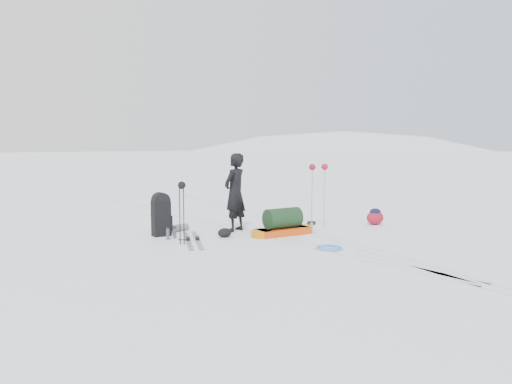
# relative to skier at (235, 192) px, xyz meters

# --- Properties ---
(ground) EXTENTS (200.00, 200.00, 0.00)m
(ground) POSITION_rel_skier_xyz_m (0.24, -0.83, -0.89)
(ground) COLOR white
(ground) RESTS_ON ground
(ski_tracks) EXTENTS (3.38, 17.97, 0.01)m
(ski_tracks) POSITION_rel_skier_xyz_m (0.85, 0.04, -0.89)
(ski_tracks) COLOR silver
(ski_tracks) RESTS_ON ground
(skier) EXTENTS (0.77, 0.66, 1.79)m
(skier) POSITION_rel_skier_xyz_m (0.00, 0.00, 0.00)
(skier) COLOR black
(skier) RESTS_ON ground
(pulk_sled) EXTENTS (1.57, 0.56, 0.59)m
(pulk_sled) POSITION_rel_skier_xyz_m (0.63, -0.98, -0.67)
(pulk_sled) COLOR #D3420C
(pulk_sled) RESTS_ON ground
(expedition_rucksack) EXTENTS (1.00, 0.57, 0.95)m
(expedition_rucksack) POSITION_rel_skier_xyz_m (-1.57, 0.44, -0.45)
(expedition_rucksack) COLOR black
(expedition_rucksack) RESTS_ON ground
(ski_poles_black) EXTENTS (0.18, 0.16, 1.26)m
(ski_poles_black) POSITION_rel_skier_xyz_m (-1.66, -0.67, 0.14)
(ski_poles_black) COLOR black
(ski_poles_black) RESTS_ON ground
(ski_poles_silver) EXTENTS (0.48, 0.22, 1.53)m
(ski_poles_silver) POSITION_rel_skier_xyz_m (1.85, -0.76, 0.39)
(ski_poles_silver) COLOR #AAADB1
(ski_poles_silver) RESTS_ON ground
(touring_skis_grey) EXTENTS (1.02, 1.92, 0.07)m
(touring_skis_grey) POSITION_rel_skier_xyz_m (-1.32, -0.46, -0.88)
(touring_skis_grey) COLOR #9B9EA4
(touring_skis_grey) RESTS_ON ground
(touring_skis_white) EXTENTS (1.61, 1.57, 0.07)m
(touring_skis_white) POSITION_rel_skier_xyz_m (2.02, -0.32, -0.88)
(touring_skis_white) COLOR silver
(touring_skis_white) RESTS_ON ground
(rope_coil) EXTENTS (0.63, 0.63, 0.06)m
(rope_coil) POSITION_rel_skier_xyz_m (0.47, -2.66, -0.86)
(rope_coil) COLOR #508AC3
(rope_coil) RESTS_ON ground
(small_daypack) EXTENTS (0.57, 0.52, 0.40)m
(small_daypack) POSITION_rel_skier_xyz_m (3.36, -1.17, -0.70)
(small_daypack) COLOR maroon
(small_daypack) RESTS_ON ground
(thermos_pair) EXTENTS (0.28, 0.16, 0.26)m
(thermos_pair) POSITION_rel_skier_xyz_m (-1.62, -0.06, -0.77)
(thermos_pair) COLOR #56585D
(thermos_pair) RESTS_ON ground
(stuff_sack) EXTENTS (0.35, 0.29, 0.20)m
(stuff_sack) POSITION_rel_skier_xyz_m (-0.58, -0.51, -0.80)
(stuff_sack) COLOR black
(stuff_sack) RESTS_ON ground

